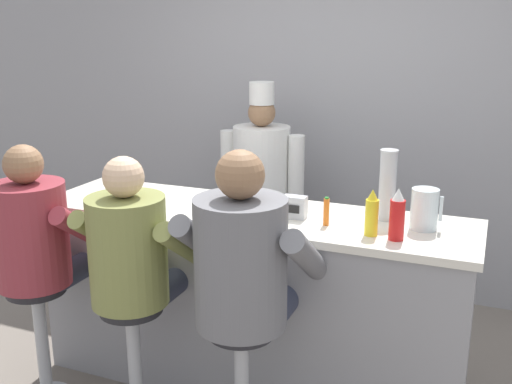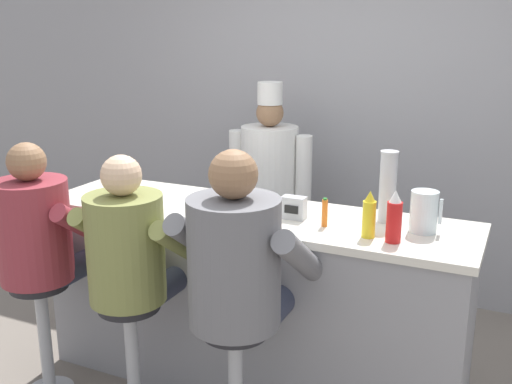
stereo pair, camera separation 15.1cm
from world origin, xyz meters
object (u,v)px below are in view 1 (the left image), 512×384
(mustard_bottle_yellow, at_px, (372,214))
(breakfast_plate, at_px, (135,196))
(coffee_mug_blue, at_px, (105,200))
(diner_seated_grey, at_px, (244,269))
(cereal_bowl, at_px, (242,215))
(diner_seated_maroon, at_px, (36,241))
(cup_stack_steel, at_px, (387,185))
(diner_seated_olive, at_px, (132,258))
(ketchup_bottle_red, at_px, (397,216))
(napkin_dispenser_chrome, at_px, (295,207))
(hot_sauce_bottle_orange, at_px, (326,212))
(cook_in_whites_near, at_px, (262,184))
(water_pitcher_clear, at_px, (424,209))

(mustard_bottle_yellow, xyz_separation_m, breakfast_plate, (-1.39, 0.11, -0.09))
(coffee_mug_blue, relative_size, diner_seated_grey, 0.08)
(cereal_bowl, height_order, diner_seated_maroon, diner_seated_maroon)
(cup_stack_steel, bearing_deg, diner_seated_olive, -147.78)
(ketchup_bottle_red, relative_size, breakfast_plate, 0.96)
(ketchup_bottle_red, distance_m, napkin_dispenser_chrome, 0.56)
(cup_stack_steel, bearing_deg, mustard_bottle_yellow, -94.56)
(breakfast_plate, distance_m, cup_stack_steel, 1.43)
(mustard_bottle_yellow, bearing_deg, breakfast_plate, 175.27)
(hot_sauce_bottle_orange, height_order, diner_seated_olive, diner_seated_olive)
(diner_seated_maroon, xyz_separation_m, diner_seated_grey, (1.18, 0.00, 0.03))
(mustard_bottle_yellow, relative_size, napkin_dispenser_chrome, 1.84)
(hot_sauce_bottle_orange, relative_size, cook_in_whites_near, 0.09)
(hot_sauce_bottle_orange, height_order, napkin_dispenser_chrome, hot_sauce_bottle_orange)
(hot_sauce_bottle_orange, height_order, cook_in_whites_near, cook_in_whites_near)
(cup_stack_steel, height_order, napkin_dispenser_chrome, cup_stack_steel)
(cereal_bowl, bearing_deg, diner_seated_grey, -65.43)
(ketchup_bottle_red, distance_m, water_pitcher_clear, 0.23)
(ketchup_bottle_red, bearing_deg, cup_stack_steel, 109.27)
(hot_sauce_bottle_orange, bearing_deg, cup_stack_steel, 37.93)
(napkin_dispenser_chrome, bearing_deg, ketchup_bottle_red, -13.69)
(hot_sauce_bottle_orange, relative_size, diner_seated_olive, 0.10)
(water_pitcher_clear, bearing_deg, diner_seated_grey, -139.22)
(ketchup_bottle_red, xyz_separation_m, water_pitcher_clear, (0.10, 0.20, -0.01))
(breakfast_plate, relative_size, diner_seated_grey, 0.17)
(mustard_bottle_yellow, height_order, breakfast_plate, mustard_bottle_yellow)
(hot_sauce_bottle_orange, distance_m, cereal_bowl, 0.43)
(mustard_bottle_yellow, distance_m, diner_seated_olive, 1.17)
(napkin_dispenser_chrome, xyz_separation_m, diner_seated_maroon, (-1.23, -0.53, -0.17))
(mustard_bottle_yellow, distance_m, napkin_dispenser_chrome, 0.44)
(ketchup_bottle_red, distance_m, diner_seated_maroon, 1.83)
(coffee_mug_blue, bearing_deg, ketchup_bottle_red, 2.70)
(ketchup_bottle_red, bearing_deg, mustard_bottle_yellow, 172.24)
(breakfast_plate, bearing_deg, cereal_bowl, -9.86)
(mustard_bottle_yellow, relative_size, cook_in_whites_near, 0.14)
(mustard_bottle_yellow, relative_size, cereal_bowl, 1.62)
(water_pitcher_clear, distance_m, cook_in_whites_near, 1.61)
(diner_seated_olive, distance_m, diner_seated_grey, 0.59)
(cereal_bowl, bearing_deg, coffee_mug_blue, -174.23)
(water_pitcher_clear, bearing_deg, hot_sauce_bottle_orange, -164.91)
(ketchup_bottle_red, height_order, breakfast_plate, ketchup_bottle_red)
(ketchup_bottle_red, height_order, mustard_bottle_yellow, ketchup_bottle_red)
(cereal_bowl, bearing_deg, diner_seated_olive, -134.66)
(hot_sauce_bottle_orange, height_order, diner_seated_maroon, diner_seated_maroon)
(breakfast_plate, xyz_separation_m, cup_stack_steel, (1.41, 0.15, 0.17))
(breakfast_plate, bearing_deg, napkin_dispenser_chrome, 0.05)
(diner_seated_grey, xyz_separation_m, cook_in_whites_near, (-0.55, 1.60, -0.05))
(cereal_bowl, xyz_separation_m, diner_seated_olive, (-0.40, -0.41, -0.15))
(cook_in_whites_near, bearing_deg, diner_seated_olive, -91.39)
(breakfast_plate, bearing_deg, diner_seated_maroon, -116.52)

